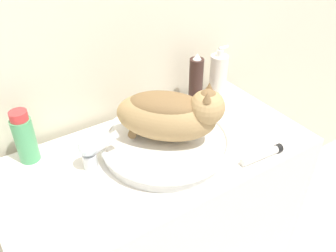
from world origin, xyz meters
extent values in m
cube|color=beige|center=(0.00, 0.56, 1.20)|extent=(8.00, 0.05, 2.40)
cube|color=white|center=(0.00, 0.25, 0.42)|extent=(1.03, 0.51, 0.84)
cylinder|color=silver|center=(0.03, 0.26, 0.86)|extent=(0.41, 0.41, 0.04)
torus|color=silver|center=(0.03, 0.26, 0.88)|extent=(0.43, 0.43, 0.02)
ellipsoid|color=tan|center=(0.03, 0.26, 0.96)|extent=(0.33, 0.33, 0.16)
ellipsoid|color=brown|center=(0.03, 0.26, 1.01)|extent=(0.25, 0.25, 0.07)
sphere|color=tan|center=(0.12, 0.17, 1.01)|extent=(0.11, 0.11, 0.11)
sphere|color=brown|center=(0.12, 0.17, 1.04)|extent=(0.06, 0.06, 0.06)
cone|color=brown|center=(0.10, 0.15, 1.07)|extent=(0.03, 0.03, 0.03)
cone|color=brown|center=(0.14, 0.19, 1.07)|extent=(0.03, 0.03, 0.03)
cylinder|color=brown|center=(0.00, 0.38, 0.90)|extent=(0.15, 0.17, 0.03)
cylinder|color=silver|center=(-0.21, 0.30, 0.86)|extent=(0.04, 0.04, 0.05)
cylinder|color=silver|center=(-0.17, 0.30, 0.92)|extent=(0.11, 0.04, 0.07)
sphere|color=silver|center=(-0.21, 0.30, 0.92)|extent=(0.06, 0.06, 0.06)
cylinder|color=#4CA366|center=(-0.36, 0.45, 0.91)|extent=(0.06, 0.06, 0.15)
cylinder|color=red|center=(-0.36, 0.45, 1.00)|extent=(0.05, 0.05, 0.03)
cylinder|color=silver|center=(0.41, 0.45, 0.92)|extent=(0.07, 0.07, 0.17)
cylinder|color=white|center=(0.41, 0.45, 1.02)|extent=(0.02, 0.02, 0.02)
cylinder|color=white|center=(0.42, 0.45, 1.04)|extent=(0.04, 0.01, 0.01)
cylinder|color=#331E19|center=(0.29, 0.45, 0.93)|extent=(0.05, 0.05, 0.18)
cone|color=white|center=(0.29, 0.45, 1.03)|extent=(0.03, 0.03, 0.02)
cylinder|color=silver|center=(0.25, 0.05, 0.85)|extent=(0.14, 0.04, 0.03)
cylinder|color=black|center=(0.33, 0.04, 0.85)|extent=(0.02, 0.03, 0.03)
camera|label=1|loc=(-0.47, -0.52, 1.58)|focal=38.00mm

